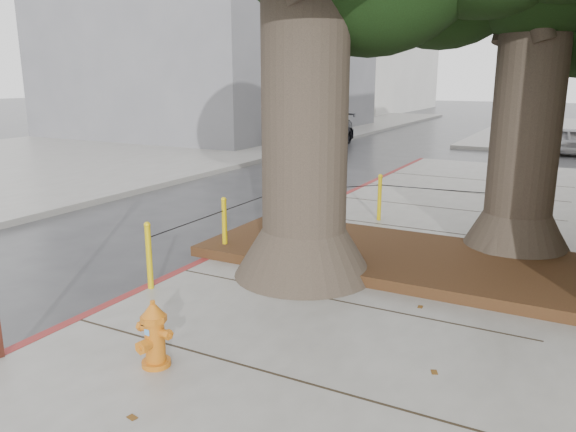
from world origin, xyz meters
name	(u,v)px	position (x,y,z in m)	size (l,w,h in m)	color
ground	(214,370)	(0.00, 0.00, 0.00)	(140.00, 140.00, 0.00)	#28282B
sidewalk_opposite	(62,157)	(-14.00, 10.00, 0.07)	(14.00, 60.00, 0.15)	slate
curb_red	(202,265)	(-2.00, 2.50, 0.07)	(0.14, 26.00, 0.16)	maroon
planter_bed	(407,258)	(0.90, 3.90, 0.23)	(6.40, 2.60, 0.16)	black
building_far_grey	(221,19)	(-15.00, 22.00, 6.00)	(12.00, 16.00, 12.00)	slate
building_far_white	(349,25)	(-17.00, 45.00, 7.50)	(12.00, 18.00, 15.00)	silver
bollard_ring	(318,212)	(-0.87, 4.38, 0.66)	(3.79, 5.39, 0.95)	gold
fire_hydrant	(154,334)	(-0.40, -0.41, 0.49)	(0.37, 0.33, 0.70)	orange
car_dark	(321,130)	(-7.30, 18.31, 0.68)	(1.90, 4.67, 1.36)	black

